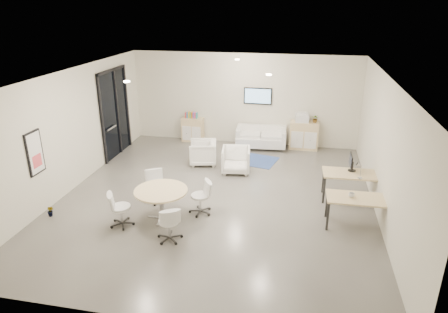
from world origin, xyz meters
TOP-DOWN VIEW (x-y plane):
  - room_shell at (0.00, 0.00)m, footprint 9.60×10.60m
  - glass_door at (-3.95, 2.51)m, footprint 0.09×1.90m
  - artwork at (-3.97, -1.60)m, footprint 0.05×0.54m
  - wall_tv at (0.50, 4.46)m, footprint 0.98×0.06m
  - ceiling_spots at (-0.20, 0.83)m, footprint 3.14×4.14m
  - sideboard_left at (-1.84, 4.27)m, footprint 0.78×0.40m
  - sideboard_right at (2.17, 4.24)m, footprint 0.98×0.47m
  - books at (-1.88, 4.28)m, footprint 0.45×0.14m
  - printer at (2.07, 4.24)m, footprint 0.48×0.41m
  - loveseat at (0.70, 4.07)m, footprint 1.78×0.99m
  - blue_rug at (0.51, 2.83)m, footprint 1.86×1.45m
  - armchair_left at (-0.93, 2.19)m, footprint 0.91×0.95m
  - armchair_right at (0.21, 1.75)m, footprint 0.92×0.87m
  - desk_rear at (3.42, 0.53)m, footprint 1.48×0.77m
  - desk_front at (3.44, -0.79)m, footprint 1.41×0.72m
  - monitor at (3.38, 0.68)m, footprint 0.20×0.50m
  - round_table at (-1.03, -1.35)m, footprint 1.25×1.25m
  - meeting_chairs at (-1.03, -1.35)m, footprint 2.42×2.42m
  - plant_cabinet at (2.52, 4.22)m, footprint 0.31×0.33m
  - plant_floor at (-3.70, -1.78)m, footprint 0.18×0.30m
  - cup at (3.28, -0.79)m, footprint 0.14×0.11m

SIDE VIEW (x-z plane):
  - blue_rug at x=0.51m, z-range 0.00..0.01m
  - plant_floor at x=-3.70m, z-range 0.00..0.13m
  - loveseat at x=0.70m, z-range 0.03..0.67m
  - meeting_chairs at x=-1.03m, z-range 0.00..0.82m
  - armchair_left at x=-0.93m, z-range 0.00..0.83m
  - armchair_right at x=0.21m, z-range 0.00..0.85m
  - sideboard_left at x=-1.84m, z-range 0.00..0.87m
  - sideboard_right at x=2.17m, z-range 0.00..0.97m
  - desk_front at x=3.44m, z-range 0.29..1.02m
  - round_table at x=-1.03m, z-range 0.30..1.06m
  - desk_rear at x=3.42m, z-range 0.30..1.06m
  - cup at x=3.28m, z-range 0.73..0.86m
  - books at x=-1.88m, z-range 0.87..1.09m
  - monitor at x=3.38m, z-range 0.78..1.22m
  - plant_cabinet at x=2.52m, z-range 0.98..1.20m
  - printer at x=2.07m, z-range 0.96..1.29m
  - glass_door at x=-3.95m, z-range 0.08..2.93m
  - artwork at x=-3.97m, z-range 1.03..2.07m
  - room_shell at x=0.00m, z-range -0.80..4.00m
  - wall_tv at x=0.50m, z-range 1.46..2.04m
  - ceiling_spots at x=-0.20m, z-range 3.17..3.20m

